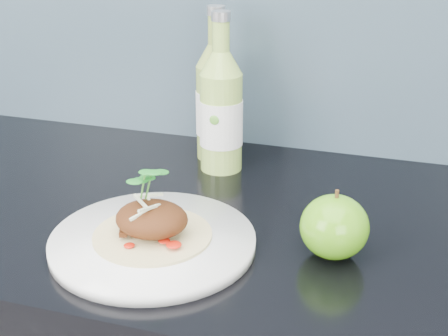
{
  "coord_description": "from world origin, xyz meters",
  "views": [
    {
      "loc": [
        0.27,
        0.91,
        1.32
      ],
      "look_at": [
        0.05,
        1.62,
        1.0
      ],
      "focal_mm": 50.0,
      "sensor_mm": 36.0,
      "label": 1
    }
  ],
  "objects": [
    {
      "name": "cider_bottle_right",
      "position": [
        -0.03,
        1.85,
        1.0
      ],
      "size": [
        0.09,
        0.09,
        0.27
      ],
      "rotation": [
        0.0,
        0.0,
        -0.27
      ],
      "color": "#9BC451",
      "rests_on": "kitchen_counter"
    },
    {
      "name": "cider_bottle_left",
      "position": [
        -0.05,
        1.9,
        1.0
      ],
      "size": [
        0.09,
        0.09,
        0.27
      ],
      "rotation": [
        0.0,
        0.0,
        -0.28
      ],
      "color": "#8BA645",
      "rests_on": "kitchen_counter"
    },
    {
      "name": "green_apple",
      "position": [
        0.2,
        1.62,
        0.94
      ],
      "size": [
        0.1,
        0.1,
        0.09
      ],
      "rotation": [
        0.0,
        0.0,
        -0.12
      ],
      "color": "#39830E",
      "rests_on": "kitchen_counter"
    },
    {
      "name": "pork_taco",
      "position": [
        -0.03,
        1.56,
        0.94
      ],
      "size": [
        0.16,
        0.16,
        0.1
      ],
      "color": "tan",
      "rests_on": "dinner_plate"
    },
    {
      "name": "dinner_plate",
      "position": [
        -0.03,
        1.56,
        0.91
      ],
      "size": [
        0.34,
        0.34,
        0.02
      ],
      "color": "white",
      "rests_on": "kitchen_counter"
    }
  ]
}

